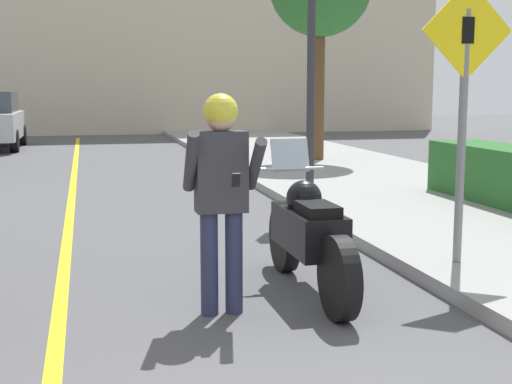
{
  "coord_description": "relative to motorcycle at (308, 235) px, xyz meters",
  "views": [
    {
      "loc": [
        -0.35,
        -2.36,
        1.8
      ],
      "look_at": [
        1.1,
        3.69,
        0.89
      ],
      "focal_mm": 50.0,
      "sensor_mm": 36.0,
      "label": 1
    }
  ],
  "objects": [
    {
      "name": "road_center_line",
      "position": [
        -2.13,
        2.5,
        -0.51
      ],
      "size": [
        0.12,
        36.0,
        0.01
      ],
      "color": "yellow",
      "rests_on": "ground"
    },
    {
      "name": "building_backdrop",
      "position": [
        -1.53,
        22.5,
        3.88
      ],
      "size": [
        28.0,
        1.2,
        8.79
      ],
      "color": "beige",
      "rests_on": "ground"
    },
    {
      "name": "motorcycle",
      "position": [
        0.0,
        0.0,
        0.0
      ],
      "size": [
        0.62,
        2.23,
        1.32
      ],
      "color": "black",
      "rests_on": "ground"
    },
    {
      "name": "person_biker",
      "position": [
        -0.86,
        -0.43,
        0.57
      ],
      "size": [
        0.59,
        0.48,
        1.76
      ],
      "color": "#282D4C",
      "rests_on": "ground"
    },
    {
      "name": "crossing_sign",
      "position": [
        1.56,
        0.19,
        1.21
      ],
      "size": [
        0.91,
        0.08,
        2.64
      ],
      "color": "slate",
      "rests_on": "sidewalk_curb"
    },
    {
      "name": "traffic_light",
      "position": [
        1.35,
        4.14,
        2.25
      ],
      "size": [
        0.26,
        0.3,
        3.78
      ],
      "color": "#2D2D30",
      "rests_on": "sidewalk_curb"
    }
  ]
}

